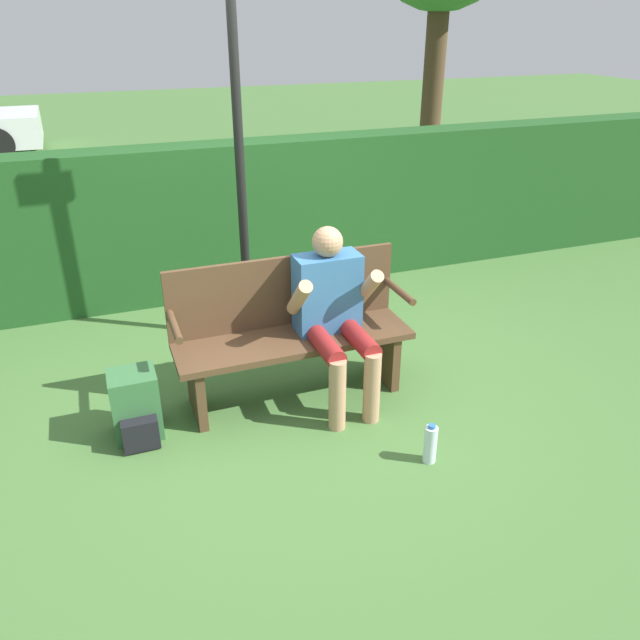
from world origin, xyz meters
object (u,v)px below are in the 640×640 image
at_px(park_bench, 291,331).
at_px(signpost, 239,141).
at_px(water_bottle, 430,444).
at_px(person_seated, 333,309).
at_px(backpack, 136,407).

bearing_deg(park_bench, signpost, 94.28).
relative_size(park_bench, water_bottle, 6.14).
height_order(person_seated, water_bottle, person_seated).
bearing_deg(park_bench, person_seated, -28.79).
height_order(water_bottle, signpost, signpost).
xyz_separation_m(park_bench, water_bottle, (0.53, -1.03, -0.35)).
relative_size(person_seated, signpost, 0.42).
bearing_deg(backpack, person_seated, 0.84).
bearing_deg(backpack, signpost, 47.21).
relative_size(park_bench, signpost, 0.56).
xyz_separation_m(person_seated, backpack, (-1.33, -0.02, -0.45)).
bearing_deg(signpost, park_bench, -85.72).
relative_size(backpack, water_bottle, 1.70).
height_order(person_seated, backpack, person_seated).
xyz_separation_m(park_bench, signpost, (-0.07, 0.92, 1.11)).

